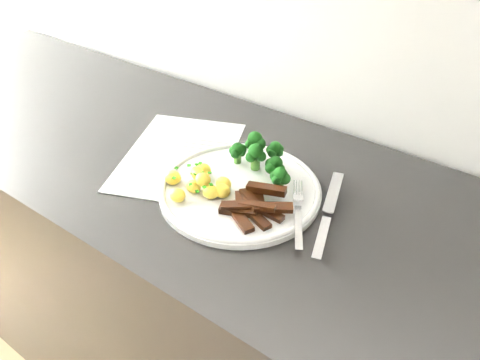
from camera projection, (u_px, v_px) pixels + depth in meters
counter at (253, 331)px, 1.16m from camera, size 2.33×0.58×0.87m
recipe_paper at (179, 155)px, 1.00m from camera, size 0.33×0.37×0.00m
plate at (240, 189)px, 0.89m from camera, size 0.31×0.31×0.02m
broccoli at (263, 157)px, 0.91m from camera, size 0.16×0.10×0.07m
potatoes at (202, 183)px, 0.88m from camera, size 0.13×0.12×0.04m
beef_strips at (254, 205)px, 0.83m from camera, size 0.12×0.13×0.03m
fork at (298, 216)px, 0.81m from camera, size 0.11×0.17×0.02m
knife at (326, 223)px, 0.81m from camera, size 0.09×0.23×0.03m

